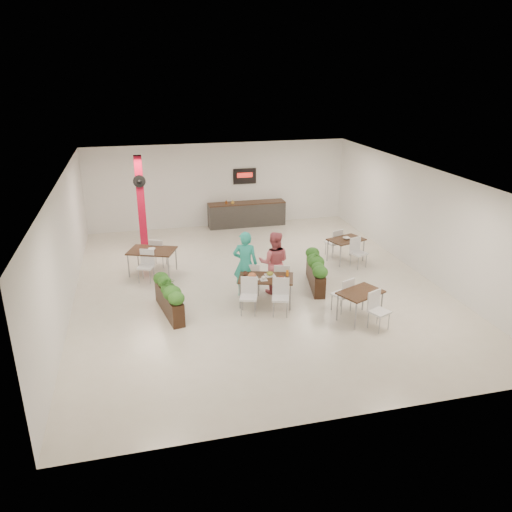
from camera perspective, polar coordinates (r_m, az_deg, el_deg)
The scene contains 12 objects.
ground at distance 14.31m, azimuth 0.06°, elevation -3.31°, with size 12.00×12.00×0.00m, color beige.
room_shell at distance 13.62m, azimuth 0.07°, elevation 4.43°, with size 10.10×12.10×3.22m.
red_column at distance 17.00m, azimuth -13.00°, elevation 5.94°, with size 0.40×0.41×3.20m.
service_counter at distance 19.55m, azimuth -1.08°, elevation 4.88°, with size 3.00×0.64×2.20m.
main_table at distance 12.95m, azimuth 1.10°, elevation -2.92°, with size 1.66×1.92×0.92m.
diner_man at distance 13.34m, azimuth -1.23°, elevation -0.91°, with size 0.66×0.44×1.82m, color teal.
diner_woman at distance 13.54m, azimuth 2.08°, elevation -0.76°, with size 0.85×0.66×1.75m, color #D8606C.
planter_left at distance 12.70m, azimuth -9.94°, elevation -4.41°, with size 0.67×1.86×0.98m.
planter_right at distance 14.15m, azimuth 6.85°, elevation -1.57°, with size 0.71×1.87×0.99m.
side_table_a at distance 15.18m, azimuth -11.79°, elevation 0.28°, with size 1.57×1.66×0.92m.
side_table_b at distance 16.08m, azimuth 10.25°, elevation 1.49°, with size 1.27×1.67×0.92m.
side_table_c at distance 12.42m, azimuth 11.84°, elevation -4.59°, with size 1.25×1.65×0.92m.
Camera 1 is at (-3.14, -12.69, 5.83)m, focal length 35.00 mm.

